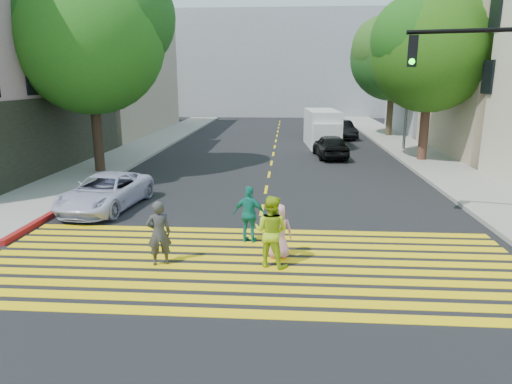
# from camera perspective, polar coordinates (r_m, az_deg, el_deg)

# --- Properties ---
(ground) EXTENTS (120.00, 120.00, 0.00)m
(ground) POSITION_cam_1_polar(r_m,az_deg,el_deg) (10.25, -1.19, -11.75)
(ground) COLOR black
(sidewalk_left) EXTENTS (3.00, 40.00, 0.15)m
(sidewalk_left) POSITION_cam_1_polar(r_m,az_deg,el_deg) (32.85, -12.67, 6.07)
(sidewalk_left) COLOR gray
(sidewalk_left) RESTS_ON ground
(sidewalk_right) EXTENTS (3.00, 60.00, 0.15)m
(sidewalk_right) POSITION_cam_1_polar(r_m,az_deg,el_deg) (25.74, 21.24, 3.31)
(sidewalk_right) COLOR gray
(sidewalk_right) RESTS_ON ground
(curb_red) EXTENTS (0.20, 8.00, 0.16)m
(curb_red) POSITION_cam_1_polar(r_m,az_deg,el_deg) (17.60, -22.30, -1.42)
(curb_red) COLOR maroon
(curb_red) RESTS_ON ground
(crosswalk) EXTENTS (13.40, 5.30, 0.01)m
(crosswalk) POSITION_cam_1_polar(r_m,az_deg,el_deg) (11.40, -0.61, -8.94)
(crosswalk) COLOR yellow
(crosswalk) RESTS_ON ground
(lane_line) EXTENTS (0.12, 34.40, 0.01)m
(lane_line) POSITION_cam_1_polar(r_m,az_deg,el_deg) (32.01, 2.43, 6.07)
(lane_line) COLOR yellow
(lane_line) RESTS_ON ground
(building_left_tan) EXTENTS (12.00, 16.00, 10.00)m
(building_left_tan) POSITION_cam_1_polar(r_m,az_deg,el_deg) (40.83, -21.04, 13.94)
(building_left_tan) COLOR tan
(building_left_tan) RESTS_ON ground
(building_right_grey) EXTENTS (10.00, 10.00, 10.00)m
(building_right_grey) POSITION_cam_1_polar(r_m,az_deg,el_deg) (41.66, 24.56, 13.60)
(building_right_grey) COLOR gray
(building_right_grey) RESTS_ON ground
(backdrop_block) EXTENTS (30.00, 8.00, 12.00)m
(backdrop_block) POSITION_cam_1_polar(r_m,az_deg,el_deg) (57.21, 3.25, 15.61)
(backdrop_block) COLOR gray
(backdrop_block) RESTS_ON ground
(tree_left) EXTENTS (8.20, 7.95, 9.66)m
(tree_left) POSITION_cam_1_polar(r_m,az_deg,el_deg) (22.77, -19.93, 18.45)
(tree_left) COLOR #302311
(tree_left) RESTS_ON ground
(tree_right_near) EXTENTS (7.40, 7.13, 8.99)m
(tree_right_near) POSITION_cam_1_polar(r_m,az_deg,el_deg) (26.30, 21.22, 16.71)
(tree_right_near) COLOR #45241D
(tree_right_near) RESTS_ON ground
(tree_right_far) EXTENTS (8.44, 8.42, 9.36)m
(tree_right_far) POSITION_cam_1_polar(r_m,az_deg,el_deg) (37.00, 16.95, 16.38)
(tree_right_far) COLOR black
(tree_right_far) RESTS_ON ground
(pedestrian_man) EXTENTS (0.69, 0.58, 1.62)m
(pedestrian_man) POSITION_cam_1_polar(r_m,az_deg,el_deg) (11.32, -12.05, -5.06)
(pedestrian_man) COLOR #363638
(pedestrian_man) RESTS_ON ground
(pedestrian_woman) EXTENTS (1.03, 0.92, 1.77)m
(pedestrian_woman) POSITION_cam_1_polar(r_m,az_deg,el_deg) (10.99, 1.88, -4.94)
(pedestrian_woman) COLOR #A5C919
(pedestrian_woman) RESTS_ON ground
(pedestrian_child) EXTENTS (0.75, 0.55, 1.41)m
(pedestrian_child) POSITION_cam_1_polar(r_m,az_deg,el_deg) (11.56, 2.87, -4.91)
(pedestrian_child) COLOR pink
(pedestrian_child) RESTS_ON ground
(pedestrian_extra) EXTENTS (1.00, 0.58, 1.60)m
(pedestrian_extra) POSITION_cam_1_polar(r_m,az_deg,el_deg) (12.60, -0.80, -2.83)
(pedestrian_extra) COLOR #158272
(pedestrian_extra) RESTS_ON ground
(white_sedan) EXTENTS (2.47, 4.51, 1.20)m
(white_sedan) POSITION_cam_1_polar(r_m,az_deg,el_deg) (16.74, -18.28, 0.01)
(white_sedan) COLOR silver
(white_sedan) RESTS_ON ground
(dark_car_near) EXTENTS (1.99, 4.12, 1.36)m
(dark_car_near) POSITION_cam_1_polar(r_m,az_deg,el_deg) (26.52, 9.29, 5.70)
(dark_car_near) COLOR black
(dark_car_near) RESTS_ON ground
(silver_car) EXTENTS (1.89, 4.46, 1.28)m
(silver_car) POSITION_cam_1_polar(r_m,az_deg,el_deg) (38.26, 7.92, 8.22)
(silver_car) COLOR gray
(silver_car) RESTS_ON ground
(dark_car_parked) EXTENTS (2.06, 4.23, 1.33)m
(dark_car_parked) POSITION_cam_1_polar(r_m,az_deg,el_deg) (35.32, 10.67, 7.68)
(dark_car_parked) COLOR black
(dark_car_parked) RESTS_ON ground
(white_van) EXTENTS (2.26, 5.19, 2.39)m
(white_van) POSITION_cam_1_polar(r_m,az_deg,el_deg) (30.81, 8.30, 7.74)
(white_van) COLOR silver
(white_van) RESTS_ON ground
(street_lamp) EXTENTS (2.23, 0.51, 9.83)m
(street_lamp) POSITION_cam_1_polar(r_m,az_deg,el_deg) (29.85, 18.35, 15.67)
(street_lamp) COLOR slate
(street_lamp) RESTS_ON ground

